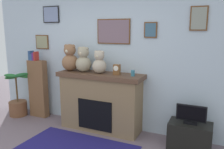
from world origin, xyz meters
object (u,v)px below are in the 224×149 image
(bookshelf, at_px, (38,87))
(teddy_bear_grey, at_px, (99,63))
(candle_jar, at_px, (133,73))
(tv_stand, at_px, (190,136))
(teddy_bear_brown, at_px, (83,61))
(mantel_clock, at_px, (117,70))
(potted_plant, at_px, (18,102))
(teddy_bear_cream, at_px, (70,59))
(television, at_px, (191,115))
(fireplace, at_px, (101,101))

(bookshelf, distance_m, teddy_bear_grey, 1.66)
(candle_jar, bearing_deg, tv_stand, -2.48)
(teddy_bear_brown, bearing_deg, tv_stand, -1.23)
(bookshelf, height_order, candle_jar, bookshelf)
(mantel_clock, relative_size, teddy_bear_grey, 0.44)
(bookshelf, xyz_separation_m, candle_jar, (2.18, -0.06, 0.50))
(potted_plant, relative_size, teddy_bear_grey, 2.33)
(teddy_bear_cream, bearing_deg, television, -1.10)
(fireplace, relative_size, television, 3.54)
(tv_stand, distance_m, teddy_bear_cream, 2.53)
(bookshelf, relative_size, television, 3.12)
(tv_stand, height_order, teddy_bear_cream, teddy_bear_cream)
(candle_jar, xyz_separation_m, mantel_clock, (-0.30, -0.00, 0.04))
(potted_plant, height_order, tv_stand, potted_plant)
(bookshelf, relative_size, tv_stand, 2.17)
(television, bearing_deg, bookshelf, 178.17)
(bookshelf, relative_size, teddy_bear_brown, 3.01)
(mantel_clock, bearing_deg, tv_stand, -1.85)
(television, bearing_deg, teddy_bear_brown, 178.73)
(potted_plant, bearing_deg, tv_stand, 1.00)
(teddy_bear_cream, bearing_deg, teddy_bear_grey, 0.01)
(candle_jar, height_order, mantel_clock, mantel_clock)
(potted_plant, bearing_deg, teddy_bear_grey, 3.06)
(tv_stand, bearing_deg, mantel_clock, 178.15)
(mantel_clock, bearing_deg, teddy_bear_brown, 179.94)
(fireplace, height_order, television, fireplace)
(fireplace, distance_m, teddy_bear_brown, 0.83)
(potted_plant, bearing_deg, candle_jar, 2.32)
(tv_stand, relative_size, mantel_clock, 3.61)
(television, height_order, mantel_clock, mantel_clock)
(potted_plant, distance_m, teddy_bear_brown, 1.92)
(teddy_bear_brown, bearing_deg, mantel_clock, -0.06)
(bookshelf, distance_m, television, 3.17)
(fireplace, xyz_separation_m, television, (1.63, -0.06, 0.01))
(candle_jar, distance_m, mantel_clock, 0.30)
(bookshelf, height_order, teddy_bear_grey, teddy_bear_grey)
(fireplace, bearing_deg, candle_jar, -1.60)
(fireplace, height_order, teddy_bear_grey, teddy_bear_grey)
(mantel_clock, bearing_deg, teddy_bear_cream, 179.96)
(candle_jar, xyz_separation_m, teddy_bear_grey, (-0.65, -0.00, 0.14))
(potted_plant, xyz_separation_m, teddy_bear_cream, (1.35, 0.11, 1.01))
(mantel_clock, bearing_deg, television, -1.90)
(fireplace, relative_size, mantel_clock, 8.86)
(potted_plant, relative_size, tv_stand, 1.48)
(television, distance_m, mantel_clock, 1.44)
(teddy_bear_grey, bearing_deg, tv_stand, -1.49)
(potted_plant, height_order, teddy_bear_brown, teddy_bear_brown)
(bookshelf, relative_size, candle_jar, 13.69)
(fireplace, bearing_deg, teddy_bear_brown, -176.97)
(teddy_bear_cream, bearing_deg, tv_stand, -1.07)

